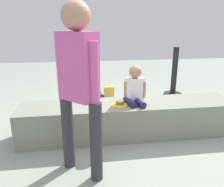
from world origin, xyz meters
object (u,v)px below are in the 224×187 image
(child_seated, at_px, (135,87))
(party_cup_red, at_px, (137,113))
(cake_plate, at_px, (120,103))
(handbag_black_leather, at_px, (96,102))
(gift_bag, at_px, (109,94))
(water_bottle_near_gift, at_px, (91,97))
(adult_standing, at_px, (79,78))

(child_seated, relative_size, party_cup_red, 5.17)
(cake_plate, bearing_deg, handbag_black_leather, 103.00)
(handbag_black_leather, bearing_deg, party_cup_red, -31.15)
(party_cup_red, bearing_deg, gift_bag, 114.68)
(child_seated, relative_size, water_bottle_near_gift, 2.15)
(adult_standing, xyz_separation_m, gift_bag, (0.53, 2.02, -0.81))
(child_seated, bearing_deg, adult_standing, -133.51)
(adult_standing, bearing_deg, gift_bag, 75.46)
(child_seated, xyz_separation_m, party_cup_red, (0.18, 0.54, -0.60))
(adult_standing, height_order, cake_plate, adult_standing)
(party_cup_red, bearing_deg, adult_standing, -124.50)
(adult_standing, distance_m, cake_plate, 0.97)
(adult_standing, xyz_separation_m, cake_plate, (0.48, 0.66, -0.51))
(adult_standing, height_order, party_cup_red, adult_standing)
(gift_bag, distance_m, party_cup_red, 0.84)
(cake_plate, height_order, handbag_black_leather, cake_plate)
(party_cup_red, relative_size, handbag_black_leather, 0.27)
(cake_plate, distance_m, party_cup_red, 0.83)
(gift_bag, bearing_deg, child_seated, -82.81)
(child_seated, bearing_deg, water_bottle_near_gift, 110.94)
(adult_standing, relative_size, handbag_black_leather, 4.59)
(water_bottle_near_gift, height_order, handbag_black_leather, handbag_black_leather)
(adult_standing, relative_size, gift_bag, 4.89)
(party_cup_red, distance_m, handbag_black_leather, 0.72)
(child_seated, bearing_deg, party_cup_red, 71.37)
(adult_standing, xyz_separation_m, party_cup_red, (0.87, 1.27, -0.91))
(cake_plate, bearing_deg, gift_bag, 88.30)
(gift_bag, bearing_deg, party_cup_red, -65.32)
(gift_bag, relative_size, party_cup_red, 3.48)
(child_seated, relative_size, handbag_black_leather, 1.39)
(gift_bag, xyz_separation_m, party_cup_red, (0.35, -0.76, -0.10))
(child_seated, xyz_separation_m, adult_standing, (-0.69, -0.73, 0.31))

